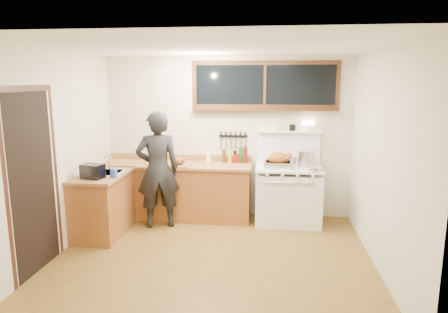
# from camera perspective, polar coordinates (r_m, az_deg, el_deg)

# --- Properties ---
(ground_plane) EXTENTS (4.00, 3.50, 0.02)m
(ground_plane) POSITION_cam_1_polar(r_m,az_deg,el_deg) (5.26, -1.64, -14.28)
(ground_plane) COLOR brown
(room_shell) EXTENTS (4.10, 3.60, 2.65)m
(room_shell) POSITION_cam_1_polar(r_m,az_deg,el_deg) (4.79, -1.75, 3.99)
(room_shell) COLOR beige
(room_shell) RESTS_ON ground
(counter_back) EXTENTS (2.44, 0.64, 1.00)m
(counter_back) POSITION_cam_1_polar(r_m,az_deg,el_deg) (6.58, -6.80, -4.82)
(counter_back) COLOR brown
(counter_back) RESTS_ON ground
(counter_left) EXTENTS (0.64, 1.09, 0.90)m
(counter_left) POSITION_cam_1_polar(r_m,az_deg,el_deg) (6.11, -16.90, -6.49)
(counter_left) COLOR brown
(counter_left) RESTS_ON ground
(sink_unit) EXTENTS (0.50, 0.45, 0.37)m
(sink_unit) POSITION_cam_1_polar(r_m,az_deg,el_deg) (6.06, -16.65, -2.72)
(sink_unit) COLOR white
(sink_unit) RESTS_ON counter_left
(vintage_stove) EXTENTS (1.02, 0.74, 1.58)m
(vintage_stove) POSITION_cam_1_polar(r_m,az_deg,el_deg) (6.38, 9.14, -5.27)
(vintage_stove) COLOR white
(vintage_stove) RESTS_ON ground
(back_window) EXTENTS (2.32, 0.13, 0.77)m
(back_window) POSITION_cam_1_polar(r_m,az_deg,el_deg) (6.43, 5.84, 9.38)
(back_window) COLOR black
(back_window) RESTS_ON room_shell
(left_doorway) EXTENTS (0.02, 1.04, 2.17)m
(left_doorway) POSITION_cam_1_polar(r_m,az_deg,el_deg) (5.08, -25.57, -3.17)
(left_doorway) COLOR black
(left_doorway) RESTS_ON ground
(knife_strip) EXTENTS (0.46, 0.03, 0.28)m
(knife_strip) POSITION_cam_1_polar(r_m,az_deg,el_deg) (6.53, 1.31, 2.82)
(knife_strip) COLOR black
(knife_strip) RESTS_ON room_shell
(man) EXTENTS (0.75, 0.61, 1.78)m
(man) POSITION_cam_1_polar(r_m,az_deg,el_deg) (6.10, -9.43, -1.91)
(man) COLOR black
(man) RESTS_ON ground
(soap_bottle) EXTENTS (0.08, 0.09, 0.17)m
(soap_bottle) POSITION_cam_1_polar(r_m,az_deg,el_deg) (5.69, -15.48, -2.12)
(soap_bottle) COLOR blue
(soap_bottle) RESTS_ON counter_left
(toaster) EXTENTS (0.32, 0.26, 0.20)m
(toaster) POSITION_cam_1_polar(r_m,az_deg,el_deg) (5.73, -18.26, -2.03)
(toaster) COLOR black
(toaster) RESTS_ON counter_left
(cutting_board) EXTENTS (0.42, 0.34, 0.13)m
(cutting_board) POSITION_cam_1_polar(r_m,az_deg,el_deg) (6.29, -6.55, -0.86)
(cutting_board) COLOR #95663B
(cutting_board) RESTS_ON counter_back
(roast_turkey) EXTENTS (0.45, 0.33, 0.24)m
(roast_turkey) POSITION_cam_1_polar(r_m,az_deg,el_deg) (6.17, 7.80, -0.67)
(roast_turkey) COLOR silver
(roast_turkey) RESTS_ON vintage_stove
(stockpot) EXTENTS (0.34, 0.34, 0.25)m
(stockpot) POSITION_cam_1_polar(r_m,az_deg,el_deg) (6.33, 11.63, -0.28)
(stockpot) COLOR silver
(stockpot) RESTS_ON vintage_stove
(saucepan) EXTENTS (0.21, 0.29, 0.12)m
(saucepan) POSITION_cam_1_polar(r_m,az_deg,el_deg) (6.50, 9.69, -0.51)
(saucepan) COLOR silver
(saucepan) RESTS_ON vintage_stove
(pot_lid) EXTENTS (0.26, 0.26, 0.04)m
(pot_lid) POSITION_cam_1_polar(r_m,az_deg,el_deg) (6.06, 12.98, -1.93)
(pot_lid) COLOR silver
(pot_lid) RESTS_ON vintage_stove
(coffee_tin) EXTENTS (0.10, 0.08, 0.15)m
(coffee_tin) POSITION_cam_1_polar(r_m,az_deg,el_deg) (6.47, 1.86, -0.28)
(coffee_tin) COLOR maroon
(coffee_tin) RESTS_ON counter_back
(pitcher) EXTENTS (0.12, 0.12, 0.19)m
(pitcher) POSITION_cam_1_polar(r_m,az_deg,el_deg) (6.57, -2.22, 0.05)
(pitcher) COLOR white
(pitcher) RESTS_ON counter_back
(bottle_cluster) EXTENTS (0.41, 0.07, 0.26)m
(bottle_cluster) POSITION_cam_1_polar(r_m,az_deg,el_deg) (6.47, 1.82, 0.09)
(bottle_cluster) COLOR black
(bottle_cluster) RESTS_ON counter_back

